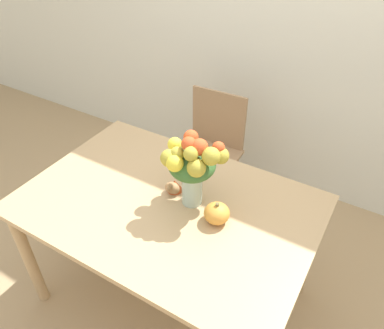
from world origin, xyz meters
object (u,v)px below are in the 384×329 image
object	(u,v)px
pumpkin	(217,213)
dining_chair_near_window	(209,152)
flower_vase	(192,165)
turkey_figurine	(174,186)

from	to	relation	value
pumpkin	dining_chair_near_window	world-z (taller)	dining_chair_near_window
flower_vase	dining_chair_near_window	bearing A→B (deg)	112.50
flower_vase	pumpkin	size ratio (longest dim) A/B	3.26
pumpkin	turkey_figurine	size ratio (longest dim) A/B	1.12
dining_chair_near_window	pumpkin	bearing A→B (deg)	-62.04
pumpkin	dining_chair_near_window	distance (m)	1.00
turkey_figurine	dining_chair_near_window	world-z (taller)	dining_chair_near_window
pumpkin	turkey_figurine	world-z (taller)	pumpkin
pumpkin	turkey_figurine	xyz separation A→B (m)	(-0.28, 0.07, -0.02)
pumpkin	dining_chair_near_window	bearing A→B (deg)	120.19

